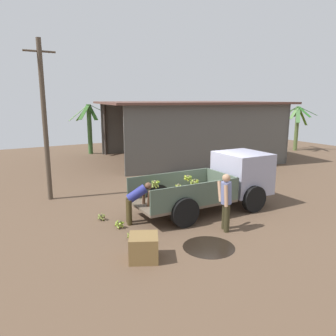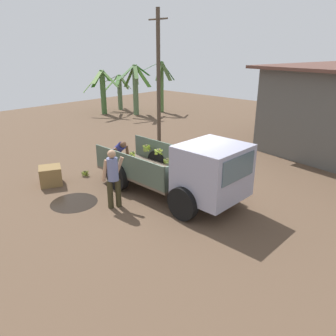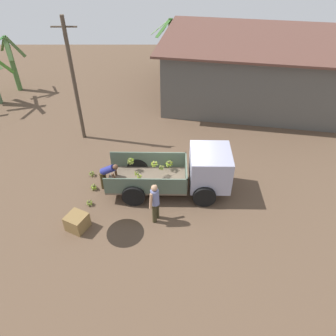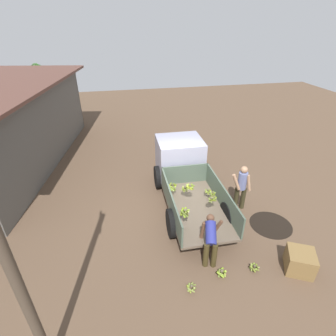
{
  "view_description": "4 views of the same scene",
  "coord_description": "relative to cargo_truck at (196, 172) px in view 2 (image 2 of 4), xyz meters",
  "views": [
    {
      "loc": [
        -6.5,
        -8.86,
        3.71
      ],
      "look_at": [
        -1.11,
        0.51,
        1.4
      ],
      "focal_mm": 35.0,
      "sensor_mm": 36.0,
      "label": 1
    },
    {
      "loc": [
        6.01,
        -7.03,
        4.2
      ],
      "look_at": [
        -0.06,
        -0.53,
        0.91
      ],
      "focal_mm": 35.0,
      "sensor_mm": 36.0,
      "label": 2
    },
    {
      "loc": [
        -0.23,
        -10.36,
        9.0
      ],
      "look_at": [
        -0.23,
        -0.36,
        1.1
      ],
      "focal_mm": 35.0,
      "sensor_mm": 36.0,
      "label": 3
    },
    {
      "loc": [
        -7.4,
        1.87,
        5.77
      ],
      "look_at": [
        0.1,
        0.34,
        1.43
      ],
      "focal_mm": 28.0,
      "sensor_mm": 36.0,
      "label": 4
    }
  ],
  "objects": [
    {
      "name": "person_bystander_near_shed",
      "position": [
        -0.95,
        6.05,
        -0.14
      ],
      "size": [
        0.49,
        0.52,
        1.52
      ],
      "rotation": [
        0.0,
        0.0,
        2.51
      ],
      "color": "#3E371E",
      "rests_on": "ground"
    },
    {
      "name": "banana_palm_0",
      "position": [
        -13.36,
        8.19,
        0.3
      ],
      "size": [
        2.18,
        2.0,
        2.4
      ],
      "color": "#59734E",
      "rests_on": "ground"
    },
    {
      "name": "banana_bunch_on_ground_1",
      "position": [
        -4.11,
        -0.91,
        -0.87
      ],
      "size": [
        0.26,
        0.26,
        0.21
      ],
      "color": "#4C4531",
      "rests_on": "ground"
    },
    {
      "name": "banana_palm_4",
      "position": [
        -0.93,
        13.33,
        0.82
      ],
      "size": [
        2.68,
        2.32,
        3.33
      ],
      "color": "#3B622F",
      "rests_on": "ground"
    },
    {
      "name": "banana_palm_2",
      "position": [
        -10.5,
        9.47,
        0.76
      ],
      "size": [
        2.0,
        1.87,
        3.33
      ],
      "color": "#4D743A",
      "rests_on": "ground"
    },
    {
      "name": "cargo_truck",
      "position": [
        0.0,
        0.0,
        0.0
      ],
      "size": [
        4.85,
        2.07,
        1.85
      ],
      "rotation": [
        0.0,
        0.0,
        -0.02
      ],
      "color": "brown",
      "rests_on": "ground"
    },
    {
      "name": "banana_palm_1",
      "position": [
        -11.05,
        7.66,
        0.73
      ],
      "size": [
        2.43,
        2.92,
        3.17
      ],
      "color": "#55714A",
      "rests_on": "ground"
    },
    {
      "name": "utility_pole",
      "position": [
        -5.3,
        3.94,
        1.96
      ],
      "size": [
        1.07,
        0.17,
        5.74
      ],
      "color": "#493C2F",
      "rests_on": "ground"
    },
    {
      "name": "ground",
      "position": [
        -0.85,
        0.38,
        -0.98
      ],
      "size": [
        36.0,
        36.0,
        0.0
      ],
      "primitive_type": "plane",
      "color": "brown"
    },
    {
      "name": "banana_bunch_on_ground_2",
      "position": [
        -4.35,
        0.87,
        -0.87
      ],
      "size": [
        0.26,
        0.26,
        0.21
      ],
      "color": "brown",
      "rests_on": "ground"
    },
    {
      "name": "person_worker_loading",
      "position": [
        -3.49,
        0.13,
        -0.23
      ],
      "size": [
        0.81,
        0.7,
        1.24
      ],
      "rotation": [
        0.0,
        0.0,
        -0.26
      ],
      "color": "#3C3118",
      "rests_on": "ground"
    },
    {
      "name": "person_foreground_visitor",
      "position": [
        -1.55,
        -1.65,
        -0.06
      ],
      "size": [
        0.43,
        0.68,
        1.66
      ],
      "rotation": [
        0.0,
        0.0,
        2.75
      ],
      "color": "#332E1A",
      "rests_on": "ground"
    },
    {
      "name": "wooden_crate_0",
      "position": [
        -4.31,
        -2.06,
        -0.68
      ],
      "size": [
        0.9,
        0.9,
        0.6
      ],
      "primitive_type": "cube",
      "rotation": [
        0.0,
        0.0,
        4.25
      ],
      "color": "brown",
      "rests_on": "ground"
    },
    {
      "name": "banana_bunch_on_ground_0",
      "position": [
        -4.11,
        -0.01,
        -0.85
      ],
      "size": [
        0.29,
        0.29,
        0.23
      ],
      "color": "brown",
      "rests_on": "ground"
    },
    {
      "name": "banana_palm_3",
      "position": [
        -12.85,
        6.39,
        0.51
      ],
      "size": [
        2.61,
        2.45,
        2.83
      ],
      "color": "#3E6432",
      "rests_on": "ground"
    },
    {
      "name": "mud_patch_0",
      "position": [
        -2.6,
        -2.3,
        -0.98
      ],
      "size": [
        1.33,
        1.33,
        0.01
      ],
      "primitive_type": "cylinder",
      "color": "black",
      "rests_on": "ground"
    }
  ]
}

